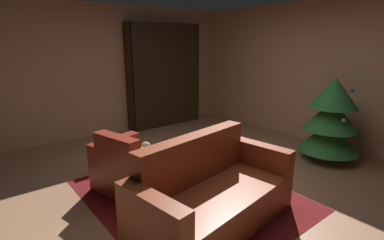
{
  "coord_description": "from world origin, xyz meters",
  "views": [
    {
      "loc": [
        2.73,
        -2.5,
        1.87
      ],
      "look_at": [
        -0.2,
        -0.16,
        0.86
      ],
      "focal_mm": 27.53,
      "sensor_mm": 36.0,
      "label": 1
    }
  ],
  "objects_px": {
    "armchair_red": "(135,170)",
    "book_stack_on_table": "(178,161)",
    "decorated_tree": "(331,118)",
    "coffee_table": "(182,166)",
    "couch_red": "(212,196)",
    "bottle_on_table": "(196,157)",
    "bookshelf_unit": "(169,77)"
  },
  "relations": [
    {
      "from": "armchair_red",
      "to": "couch_red",
      "type": "height_order",
      "value": "couch_red"
    },
    {
      "from": "armchair_red",
      "to": "decorated_tree",
      "type": "bearing_deg",
      "value": 71.22
    },
    {
      "from": "book_stack_on_table",
      "to": "bottle_on_table",
      "type": "distance_m",
      "value": 0.23
    },
    {
      "from": "couch_red",
      "to": "armchair_red",
      "type": "bearing_deg",
      "value": -165.01
    },
    {
      "from": "decorated_tree",
      "to": "book_stack_on_table",
      "type": "bearing_deg",
      "value": -100.47
    },
    {
      "from": "bottle_on_table",
      "to": "decorated_tree",
      "type": "height_order",
      "value": "decorated_tree"
    },
    {
      "from": "armchair_red",
      "to": "coffee_table",
      "type": "bearing_deg",
      "value": 35.87
    },
    {
      "from": "armchair_red",
      "to": "coffee_table",
      "type": "xyz_separation_m",
      "value": [
        0.51,
        0.37,
        0.12
      ]
    },
    {
      "from": "couch_red",
      "to": "decorated_tree",
      "type": "distance_m",
      "value": 2.67
    },
    {
      "from": "decorated_tree",
      "to": "coffee_table",
      "type": "bearing_deg",
      "value": -100.85
    },
    {
      "from": "armchair_red",
      "to": "book_stack_on_table",
      "type": "height_order",
      "value": "armchair_red"
    },
    {
      "from": "armchair_red",
      "to": "coffee_table",
      "type": "distance_m",
      "value": 0.64
    },
    {
      "from": "couch_red",
      "to": "bookshelf_unit",
      "type": "bearing_deg",
      "value": 151.93
    },
    {
      "from": "couch_red",
      "to": "bottle_on_table",
      "type": "relative_size",
      "value": 6.21
    },
    {
      "from": "couch_red",
      "to": "coffee_table",
      "type": "height_order",
      "value": "couch_red"
    },
    {
      "from": "armchair_red",
      "to": "book_stack_on_table",
      "type": "relative_size",
      "value": 5.82
    },
    {
      "from": "bottle_on_table",
      "to": "couch_red",
      "type": "bearing_deg",
      "value": -17.72
    },
    {
      "from": "couch_red",
      "to": "coffee_table",
      "type": "distance_m",
      "value": 0.62
    },
    {
      "from": "couch_red",
      "to": "bottle_on_table",
      "type": "bearing_deg",
      "value": 162.28
    },
    {
      "from": "coffee_table",
      "to": "decorated_tree",
      "type": "bearing_deg",
      "value": 79.15
    },
    {
      "from": "coffee_table",
      "to": "book_stack_on_table",
      "type": "relative_size",
      "value": 3.77
    },
    {
      "from": "coffee_table",
      "to": "decorated_tree",
      "type": "relative_size",
      "value": 0.55
    },
    {
      "from": "bookshelf_unit",
      "to": "armchair_red",
      "type": "height_order",
      "value": "bookshelf_unit"
    },
    {
      "from": "coffee_table",
      "to": "bottle_on_table",
      "type": "distance_m",
      "value": 0.26
    },
    {
      "from": "decorated_tree",
      "to": "armchair_red",
      "type": "bearing_deg",
      "value": -108.78
    },
    {
      "from": "bottle_on_table",
      "to": "armchair_red",
      "type": "bearing_deg",
      "value": -148.36
    },
    {
      "from": "couch_red",
      "to": "book_stack_on_table",
      "type": "bearing_deg",
      "value": 179.02
    },
    {
      "from": "bookshelf_unit",
      "to": "bottle_on_table",
      "type": "relative_size",
      "value": 7.28
    },
    {
      "from": "coffee_table",
      "to": "bottle_on_table",
      "type": "xyz_separation_m",
      "value": [
        0.19,
        0.06,
        0.16
      ]
    },
    {
      "from": "bookshelf_unit",
      "to": "coffee_table",
      "type": "distance_m",
      "value": 3.5
    },
    {
      "from": "decorated_tree",
      "to": "couch_red",
      "type": "bearing_deg",
      "value": -87.53
    },
    {
      "from": "armchair_red",
      "to": "coffee_table",
      "type": "height_order",
      "value": "armchair_red"
    }
  ]
}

